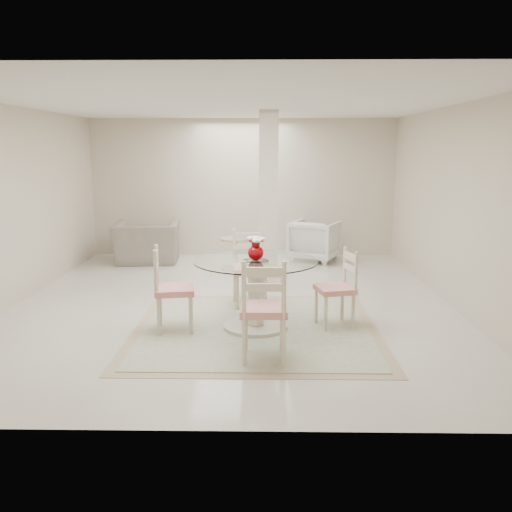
{
  "coord_description": "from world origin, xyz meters",
  "views": [
    {
      "loc": [
        0.45,
        -7.29,
        2.12
      ],
      "look_at": [
        0.34,
        -0.9,
        0.85
      ],
      "focal_mm": 38.0,
      "sensor_mm": 36.0,
      "label": 1
    }
  ],
  "objects_px": {
    "dining_chair_north": "(249,262)",
    "dining_chair_south": "(264,303)",
    "column": "(268,198)",
    "dining_chair_west": "(168,283)",
    "recliner_taupe": "(147,243)",
    "side_table": "(236,255)",
    "armchair_white": "(314,241)",
    "red_vase": "(256,248)",
    "dining_chair_east": "(340,282)",
    "dining_table": "(256,294)"
  },
  "relations": [
    {
      "from": "dining_table",
      "to": "dining_chair_east",
      "type": "bearing_deg",
      "value": 6.48
    },
    {
      "from": "red_vase",
      "to": "recliner_taupe",
      "type": "relative_size",
      "value": 0.24
    },
    {
      "from": "dining_chair_north",
      "to": "recliner_taupe",
      "type": "bearing_deg",
      "value": 117.38
    },
    {
      "from": "dining_chair_west",
      "to": "recliner_taupe",
      "type": "height_order",
      "value": "dining_chair_west"
    },
    {
      "from": "red_vase",
      "to": "column",
      "type": "bearing_deg",
      "value": 86.21
    },
    {
      "from": "dining_chair_south",
      "to": "recliner_taupe",
      "type": "height_order",
      "value": "dining_chair_south"
    },
    {
      "from": "red_vase",
      "to": "dining_chair_north",
      "type": "xyz_separation_m",
      "value": [
        -0.11,
        1.02,
        -0.38
      ]
    },
    {
      "from": "dining_chair_west",
      "to": "dining_chair_south",
      "type": "bearing_deg",
      "value": -138.2
    },
    {
      "from": "column",
      "to": "dining_chair_west",
      "type": "bearing_deg",
      "value": -115.09
    },
    {
      "from": "dining_chair_west",
      "to": "side_table",
      "type": "bearing_deg",
      "value": -19.18
    },
    {
      "from": "recliner_taupe",
      "to": "armchair_white",
      "type": "relative_size",
      "value": 1.38
    },
    {
      "from": "dining_chair_west",
      "to": "recliner_taupe",
      "type": "xyz_separation_m",
      "value": [
        -1.1,
        3.94,
        -0.2
      ]
    },
    {
      "from": "dining_table",
      "to": "recliner_taupe",
      "type": "relative_size",
      "value": 1.24
    },
    {
      "from": "dining_chair_east",
      "to": "dining_chair_south",
      "type": "xyz_separation_m",
      "value": [
        -0.91,
        -1.14,
        0.07
      ]
    },
    {
      "from": "red_vase",
      "to": "dining_chair_east",
      "type": "distance_m",
      "value": 1.1
    },
    {
      "from": "dining_chair_north",
      "to": "dining_chair_south",
      "type": "distance_m",
      "value": 2.05
    },
    {
      "from": "dining_chair_south",
      "to": "recliner_taupe",
      "type": "xyz_separation_m",
      "value": [
        -2.22,
        4.85,
        -0.24
      ]
    },
    {
      "from": "recliner_taupe",
      "to": "dining_chair_west",
      "type": "bearing_deg",
      "value": 100.79
    },
    {
      "from": "dining_chair_east",
      "to": "armchair_white",
      "type": "relative_size",
      "value": 1.22
    },
    {
      "from": "column",
      "to": "armchair_white",
      "type": "bearing_deg",
      "value": 61.6
    },
    {
      "from": "red_vase",
      "to": "dining_chair_west",
      "type": "relative_size",
      "value": 0.25
    },
    {
      "from": "dining_table",
      "to": "side_table",
      "type": "xyz_separation_m",
      "value": [
        -0.41,
        3.22,
        -0.16
      ]
    },
    {
      "from": "column",
      "to": "dining_chair_east",
      "type": "relative_size",
      "value": 2.59
    },
    {
      "from": "recliner_taupe",
      "to": "column",
      "type": "bearing_deg",
      "value": 143.08
    },
    {
      "from": "dining_chair_south",
      "to": "armchair_white",
      "type": "bearing_deg",
      "value": -100.76
    },
    {
      "from": "dining_chair_north",
      "to": "side_table",
      "type": "distance_m",
      "value": 2.25
    },
    {
      "from": "dining_table",
      "to": "dining_chair_north",
      "type": "relative_size",
      "value": 1.27
    },
    {
      "from": "column",
      "to": "dining_chair_south",
      "type": "xyz_separation_m",
      "value": [
        -0.06,
        -3.42,
        -0.73
      ]
    },
    {
      "from": "dining_chair_north",
      "to": "dining_chair_east",
      "type": "bearing_deg",
      "value": -47.07
    },
    {
      "from": "dining_chair_east",
      "to": "dining_chair_north",
      "type": "relative_size",
      "value": 0.91
    },
    {
      "from": "dining_chair_north",
      "to": "dining_chair_west",
      "type": "relative_size",
      "value": 1.03
    },
    {
      "from": "dining_chair_east",
      "to": "recliner_taupe",
      "type": "height_order",
      "value": "dining_chair_east"
    },
    {
      "from": "column",
      "to": "recliner_taupe",
      "type": "distance_m",
      "value": 2.86
    },
    {
      "from": "dining_chair_east",
      "to": "side_table",
      "type": "height_order",
      "value": "dining_chair_east"
    },
    {
      "from": "dining_chair_north",
      "to": "recliner_taupe",
      "type": "xyz_separation_m",
      "value": [
        -2.01,
        2.81,
        -0.22
      ]
    },
    {
      "from": "recliner_taupe",
      "to": "armchair_white",
      "type": "height_order",
      "value": "armchair_white"
    },
    {
      "from": "dining_chair_north",
      "to": "dining_chair_west",
      "type": "xyz_separation_m",
      "value": [
        -0.91,
        -1.13,
        -0.02
      ]
    },
    {
      "from": "red_vase",
      "to": "dining_chair_east",
      "type": "relative_size",
      "value": 0.27
    },
    {
      "from": "dining_chair_east",
      "to": "dining_chair_south",
      "type": "height_order",
      "value": "dining_chair_south"
    },
    {
      "from": "dining_chair_west",
      "to": "dining_chair_north",
      "type": "bearing_deg",
      "value": -47.73
    },
    {
      "from": "dining_chair_east",
      "to": "red_vase",
      "type": "bearing_deg",
      "value": -97.32
    },
    {
      "from": "side_table",
      "to": "armchair_white",
      "type": "bearing_deg",
      "value": 29.54
    },
    {
      "from": "dining_chair_north",
      "to": "recliner_taupe",
      "type": "distance_m",
      "value": 3.46
    },
    {
      "from": "dining_chair_north",
      "to": "side_table",
      "type": "xyz_separation_m",
      "value": [
        -0.3,
        2.2,
        -0.34
      ]
    },
    {
      "from": "dining_table",
      "to": "dining_chair_west",
      "type": "relative_size",
      "value": 1.31
    },
    {
      "from": "column",
      "to": "side_table",
      "type": "bearing_deg",
      "value": 124.97
    },
    {
      "from": "dining_chair_east",
      "to": "recliner_taupe",
      "type": "relative_size",
      "value": 0.89
    },
    {
      "from": "dining_chair_east",
      "to": "dining_chair_west",
      "type": "relative_size",
      "value": 0.94
    },
    {
      "from": "armchair_white",
      "to": "dining_chair_south",
      "type": "bearing_deg",
      "value": 103.31
    },
    {
      "from": "dining_chair_north",
      "to": "dining_table",
      "type": "bearing_deg",
      "value": -92.04
    }
  ]
}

